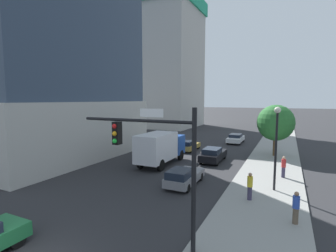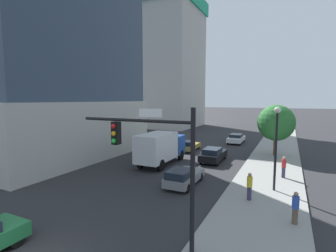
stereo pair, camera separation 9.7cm
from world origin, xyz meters
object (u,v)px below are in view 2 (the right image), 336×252
car_gray (183,177)px  pedestrian_red_shirt (284,167)px  street_tree (276,123)px  street_lamp (276,136)px  car_white (236,138)px  box_truck (161,147)px  construction_building (169,57)px  pedestrian_yellow_shirt (250,186)px  traffic_light_pole (154,151)px  car_black (213,155)px  car_gold (188,146)px  pedestrian_blue_shirt (295,208)px

car_gray → pedestrian_red_shirt: (6.75, 4.91, 0.35)m
street_tree → street_lamp: bearing=-87.3°
car_white → box_truck: (-4.39, -15.93, 1.10)m
construction_building → pedestrian_yellow_shirt: 48.24m
traffic_light_pole → car_black: (-1.82, 15.98, -3.51)m
street_tree → car_white: (-5.67, 7.34, -3.16)m
construction_building → pedestrian_red_shirt: 44.62m
construction_building → car_black: 38.61m
construction_building → pedestrian_red_shirt: bearing=-51.6°
car_gray → box_truck: 6.55m
car_black → car_white: bearing=90.0°
car_gold → car_black: 6.07m
traffic_light_pole → box_truck: (-6.21, 12.52, -2.45)m
street_lamp → pedestrian_red_shirt: 4.53m
street_lamp → car_white: street_lamp is taller
pedestrian_red_shirt → traffic_light_pole: bearing=-111.2°
street_lamp → car_gold: size_ratio=1.43×
car_gray → street_tree: bearing=66.9°
street_lamp → pedestrian_blue_shirt: bearing=-75.5°
car_black → box_truck: 5.69m
construction_building → pedestrian_blue_shirt: bearing=-56.9°
pedestrian_red_shirt → car_gold: bearing=146.2°
street_lamp → car_gray: bearing=-166.6°
car_black → street_lamp: bearing=-47.0°
construction_building → car_gold: 33.37m
pedestrian_blue_shirt → car_black: bearing=123.1°
car_black → pedestrian_yellow_shirt: size_ratio=2.70×
street_lamp → pedestrian_yellow_shirt: bearing=-117.3°
box_truck → pedestrian_red_shirt: (11.14, 0.19, -0.77)m
traffic_light_pole → car_black: bearing=96.5°
car_gray → street_lamp: bearing=13.4°
traffic_light_pole → street_lamp: size_ratio=1.03×
pedestrian_blue_shirt → car_gray: bearing=156.3°
car_gold → box_truck: (0.00, -7.64, 1.16)m
street_lamp → car_white: bearing=108.0°
street_lamp → car_black: 9.69m
street_tree → car_gold: street_tree is taller
car_white → traffic_light_pole: bearing=-86.3°
car_gold → pedestrian_blue_shirt: (11.86, -15.63, 0.36)m
car_gold → street_tree: bearing=5.4°
construction_building → pedestrian_blue_shirt: (26.75, -41.04, -15.34)m
pedestrian_yellow_shirt → pedestrian_blue_shirt: bearing=-41.0°
street_tree → box_truck: size_ratio=0.84×
car_white → pedestrian_yellow_shirt: bearing=-77.2°
traffic_light_pole → pedestrian_red_shirt: bearing=68.8°
construction_building → traffic_light_pole: bearing=-65.1°
car_gray → car_gold: size_ratio=1.06×
pedestrian_yellow_shirt → street_tree: bearing=87.0°
traffic_light_pole → pedestrian_yellow_shirt: traffic_light_pole is taller
street_lamp → pedestrian_blue_shirt: size_ratio=3.45×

